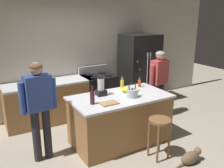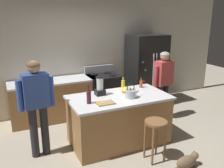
{
  "view_description": "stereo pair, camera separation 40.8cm",
  "coord_description": "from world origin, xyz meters",
  "px_view_note": "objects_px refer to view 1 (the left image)",
  "views": [
    {
      "loc": [
        -2.2,
        -3.49,
        2.35
      ],
      "look_at": [
        0.0,
        0.3,
        1.05
      ],
      "focal_mm": 39.2,
      "sensor_mm": 36.0,
      "label": 1
    },
    {
      "loc": [
        -1.84,
        -3.68,
        2.35
      ],
      "look_at": [
        0.0,
        0.3,
        1.05
      ],
      "focal_mm": 39.2,
      "sensor_mm": 36.0,
      "label": 2
    }
  ],
  "objects_px": {
    "person_by_sink_right": "(159,78)",
    "blender_appliance": "(101,88)",
    "bar_stool": "(159,128)",
    "tea_kettle": "(132,93)",
    "cat": "(191,157)",
    "bottle_wine": "(92,97)",
    "mixing_bowl": "(127,89)",
    "chef_knife": "(110,102)",
    "person_by_island_left": "(39,103)",
    "kitchen_island": "(120,119)",
    "refrigerator": "(140,70)",
    "cutting_board": "(109,103)",
    "bottle_soda": "(122,84)",
    "bottle_cooking_sauce": "(139,83)",
    "stove_range": "(99,93)"
  },
  "relations": [
    {
      "from": "kitchen_island",
      "to": "cat",
      "type": "bearing_deg",
      "value": -61.72
    },
    {
      "from": "person_by_sink_right",
      "to": "chef_knife",
      "type": "distance_m",
      "value": 1.86
    },
    {
      "from": "person_by_island_left",
      "to": "chef_knife",
      "type": "distance_m",
      "value": 1.12
    },
    {
      "from": "bottle_cooking_sauce",
      "to": "mixing_bowl",
      "type": "bearing_deg",
      "value": -160.35
    },
    {
      "from": "person_by_island_left",
      "to": "cat",
      "type": "bearing_deg",
      "value": -33.41
    },
    {
      "from": "bottle_wine",
      "to": "mixing_bowl",
      "type": "relative_size",
      "value": 1.48
    },
    {
      "from": "refrigerator",
      "to": "blender_appliance",
      "type": "bearing_deg",
      "value": -144.59
    },
    {
      "from": "bottle_wine",
      "to": "bottle_cooking_sauce",
      "type": "height_order",
      "value": "bottle_wine"
    },
    {
      "from": "person_by_sink_right",
      "to": "mixing_bowl",
      "type": "xyz_separation_m",
      "value": [
        -1.12,
        -0.38,
        0.02
      ]
    },
    {
      "from": "stove_range",
      "to": "cat",
      "type": "distance_m",
      "value": 2.72
    },
    {
      "from": "refrigerator",
      "to": "tea_kettle",
      "type": "bearing_deg",
      "value": -129.87
    },
    {
      "from": "cat",
      "to": "bottle_wine",
      "type": "xyz_separation_m",
      "value": [
        -1.23,
        1.06,
        0.91
      ]
    },
    {
      "from": "person_by_sink_right",
      "to": "bottle_soda",
      "type": "bearing_deg",
      "value": -171.41
    },
    {
      "from": "chef_knife",
      "to": "cutting_board",
      "type": "bearing_deg",
      "value": -179.95
    },
    {
      "from": "person_by_sink_right",
      "to": "blender_appliance",
      "type": "relative_size",
      "value": 4.47
    },
    {
      "from": "refrigerator",
      "to": "cutting_board",
      "type": "relative_size",
      "value": 6.05
    },
    {
      "from": "blender_appliance",
      "to": "mixing_bowl",
      "type": "height_order",
      "value": "blender_appliance"
    },
    {
      "from": "bottle_soda",
      "to": "bottle_wine",
      "type": "relative_size",
      "value": 0.81
    },
    {
      "from": "bar_stool",
      "to": "chef_knife",
      "type": "height_order",
      "value": "chef_knife"
    },
    {
      "from": "bottle_cooking_sauce",
      "to": "cutting_board",
      "type": "xyz_separation_m",
      "value": [
        -1.0,
        -0.52,
        -0.07
      ]
    },
    {
      "from": "cat",
      "to": "mixing_bowl",
      "type": "xyz_separation_m",
      "value": [
        -0.39,
        1.31,
        0.84
      ]
    },
    {
      "from": "bottle_wine",
      "to": "bottle_soda",
      "type": "bearing_deg",
      "value": 28.51
    },
    {
      "from": "kitchen_island",
      "to": "chef_knife",
      "type": "distance_m",
      "value": 0.63
    },
    {
      "from": "bar_stool",
      "to": "person_by_sink_right",
      "type": "bearing_deg",
      "value": 50.33
    },
    {
      "from": "person_by_island_left",
      "to": "chef_knife",
      "type": "height_order",
      "value": "person_by_island_left"
    },
    {
      "from": "stove_range",
      "to": "bottle_cooking_sauce",
      "type": "xyz_separation_m",
      "value": [
        0.3,
        -1.23,
        0.52
      ]
    },
    {
      "from": "bar_stool",
      "to": "chef_knife",
      "type": "bearing_deg",
      "value": 139.09
    },
    {
      "from": "bottle_wine",
      "to": "mixing_bowl",
      "type": "distance_m",
      "value": 0.88
    },
    {
      "from": "tea_kettle",
      "to": "bar_stool",
      "type": "bearing_deg",
      "value": -78.88
    },
    {
      "from": "cat",
      "to": "chef_knife",
      "type": "bearing_deg",
      "value": 136.05
    },
    {
      "from": "refrigerator",
      "to": "cat",
      "type": "distance_m",
      "value": 2.92
    },
    {
      "from": "bottle_wine",
      "to": "bottle_cooking_sauce",
      "type": "relative_size",
      "value": 1.46
    },
    {
      "from": "bar_stool",
      "to": "tea_kettle",
      "type": "bearing_deg",
      "value": 101.12
    },
    {
      "from": "person_by_island_left",
      "to": "bottle_wine",
      "type": "distance_m",
      "value": 0.84
    },
    {
      "from": "cat",
      "to": "bar_stool",
      "type": "bearing_deg",
      "value": 131.31
    },
    {
      "from": "kitchen_island",
      "to": "bottle_soda",
      "type": "xyz_separation_m",
      "value": [
        0.27,
        0.37,
        0.54
      ]
    },
    {
      "from": "cutting_board",
      "to": "kitchen_island",
      "type": "bearing_deg",
      "value": 31.84
    },
    {
      "from": "refrigerator",
      "to": "person_by_sink_right",
      "type": "xyz_separation_m",
      "value": [
        -0.17,
        -0.96,
        0.02
      ]
    },
    {
      "from": "refrigerator",
      "to": "cutting_board",
      "type": "height_order",
      "value": "refrigerator"
    },
    {
      "from": "person_by_island_left",
      "to": "mixing_bowl",
      "type": "xyz_separation_m",
      "value": [
        1.63,
        -0.02,
        -0.04
      ]
    },
    {
      "from": "stove_range",
      "to": "blender_appliance",
      "type": "height_order",
      "value": "blender_appliance"
    },
    {
      "from": "person_by_island_left",
      "to": "blender_appliance",
      "type": "height_order",
      "value": "person_by_island_left"
    },
    {
      "from": "bottle_soda",
      "to": "chef_knife",
      "type": "bearing_deg",
      "value": -135.82
    },
    {
      "from": "person_by_island_left",
      "to": "tea_kettle",
      "type": "relative_size",
      "value": 5.93
    },
    {
      "from": "person_by_island_left",
      "to": "person_by_sink_right",
      "type": "height_order",
      "value": "person_by_island_left"
    },
    {
      "from": "kitchen_island",
      "to": "cat",
      "type": "height_order",
      "value": "kitchen_island"
    },
    {
      "from": "bar_stool",
      "to": "cutting_board",
      "type": "distance_m",
      "value": 0.92
    },
    {
      "from": "person_by_island_left",
      "to": "cat",
      "type": "height_order",
      "value": "person_by_island_left"
    },
    {
      "from": "stove_range",
      "to": "bottle_cooking_sauce",
      "type": "height_order",
      "value": "bottle_cooking_sauce"
    },
    {
      "from": "bottle_cooking_sauce",
      "to": "cutting_board",
      "type": "relative_size",
      "value": 0.72
    }
  ]
}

